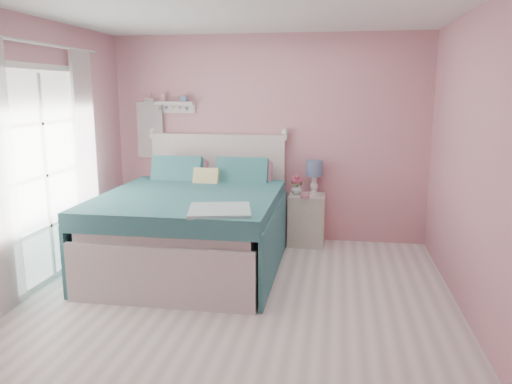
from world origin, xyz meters
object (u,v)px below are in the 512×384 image
(nightstand, at_px, (306,220))
(vase, at_px, (297,189))
(bed, at_px, (195,226))
(table_lamp, at_px, (314,171))
(teacup, at_px, (305,195))

(nightstand, bearing_deg, vase, 174.71)
(bed, height_order, vase, bed)
(table_lamp, height_order, vase, table_lamp)
(bed, bearing_deg, nightstand, 38.27)
(bed, height_order, nightstand, bed)
(table_lamp, xyz_separation_m, teacup, (-0.10, -0.28, -0.25))
(nightstand, bearing_deg, bed, -141.60)
(nightstand, bearing_deg, table_lamp, 50.96)
(nightstand, bearing_deg, teacup, -95.36)
(nightstand, xyz_separation_m, teacup, (-0.02, -0.18, 0.36))
(vase, relative_size, teacup, 1.39)
(nightstand, xyz_separation_m, table_lamp, (0.08, 0.10, 0.61))
(table_lamp, distance_m, teacup, 0.38)
(bed, distance_m, vase, 1.43)
(vase, height_order, teacup, vase)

